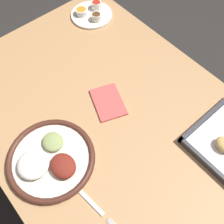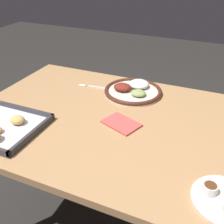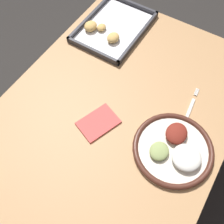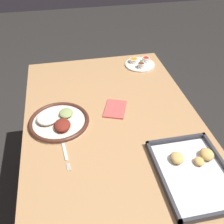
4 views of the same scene
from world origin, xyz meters
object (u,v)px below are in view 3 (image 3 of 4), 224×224
at_px(dinner_plate, 174,149).
at_px(napkin, 98,123).
at_px(baking_tray, 111,28).
at_px(fork, 190,110).

relative_size(dinner_plate, napkin, 1.67).
bearing_deg(dinner_plate, baking_tray, 52.03).
height_order(dinner_plate, fork, dinner_plate).
distance_m(dinner_plate, fork, 0.18).
relative_size(fork, baking_tray, 0.54).
relative_size(baking_tray, napkin, 2.16).
bearing_deg(baking_tray, fork, -113.41).
distance_m(baking_tray, napkin, 0.48).
bearing_deg(dinner_plate, napkin, 99.83).
bearing_deg(dinner_plate, fork, 5.56).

